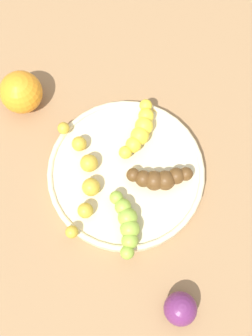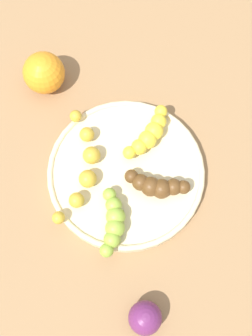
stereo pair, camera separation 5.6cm
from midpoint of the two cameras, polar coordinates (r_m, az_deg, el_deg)
The scene contains 8 objects.
ground_plane at distance 0.77m, azimuth 2.05°, elevation -1.14°, with size 2.40×2.40×0.00m, color #936D47.
fruit_bowl at distance 0.76m, azimuth 2.09°, elevation -0.86°, with size 0.27×0.27×0.02m.
banana_spotted at distance 0.74m, azimuth -3.40°, elevation -0.06°, with size 0.20×0.09×0.03m.
banana_green at distance 0.71m, azimuth 0.59°, elevation -7.23°, with size 0.11×0.06×0.03m.
banana_overripe at distance 0.73m, azimuth 6.11°, elevation -2.56°, with size 0.05×0.11×0.03m.
banana_yellow at distance 0.76m, azimuth 5.10°, elevation 4.13°, with size 0.12×0.05×0.03m.
orange_fruit at distance 0.82m, azimuth -8.60°, elevation 11.83°, with size 0.08×0.08×0.08m, color orange.
plum_purple at distance 0.71m, azimuth 4.84°, elevation -18.93°, with size 0.05×0.05×0.05m, color #662659.
Camera 2 is at (-0.22, -0.09, 0.74)m, focal length 47.36 mm.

